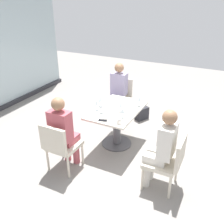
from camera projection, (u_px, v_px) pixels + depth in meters
ground_plane at (117, 143)px, 4.78m from camera, size 12.00×12.00×0.00m
dining_table_main at (117, 119)px, 4.55m from camera, size 1.17×0.77×0.73m
chair_far_right at (120, 96)px, 5.62m from camera, size 0.50×0.46×0.87m
chair_front_left at (169, 160)px, 3.52m from camera, size 0.46×0.50×0.87m
chair_far_left at (60, 144)px, 3.87m from camera, size 0.50×0.46×0.87m
person_far_right at (118, 89)px, 5.45m from camera, size 0.39×0.34×1.26m
person_front_left at (162, 146)px, 3.47m from camera, size 0.34×0.39×1.26m
person_far_left at (63, 130)px, 3.87m from camera, size 0.39×0.34×1.26m
wine_glass_0 at (139, 99)px, 4.52m from camera, size 0.07×0.07×0.18m
wine_glass_1 at (101, 106)px, 4.26m from camera, size 0.07×0.07×0.18m
wine_glass_2 at (97, 103)px, 4.36m from camera, size 0.07×0.07×0.18m
wine_glass_3 at (123, 111)px, 4.10m from camera, size 0.07×0.07×0.18m
wine_glass_4 at (100, 100)px, 4.51m from camera, size 0.07×0.07×0.18m
wine_glass_5 at (121, 105)px, 4.31m from camera, size 0.07×0.07×0.18m
coffee_cup at (119, 121)px, 3.96m from camera, size 0.08×0.08×0.09m
cell_phone_on_table at (103, 120)px, 4.07m from camera, size 0.11×0.16×0.01m
handbag_0 at (142, 113)px, 5.63m from camera, size 0.34×0.28×0.28m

